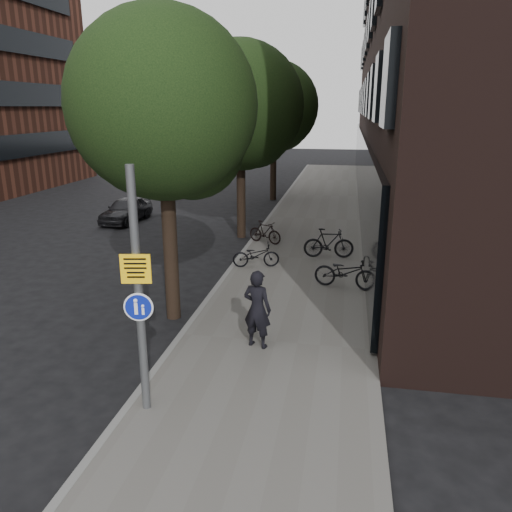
% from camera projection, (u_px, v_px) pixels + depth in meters
% --- Properties ---
extents(ground, '(120.00, 120.00, 0.00)m').
position_uv_depth(ground, '(232.00, 435.00, 8.32)').
color(ground, black).
rests_on(ground, ground).
extents(sidewalk, '(4.50, 60.00, 0.12)m').
position_uv_depth(sidewalk, '(302.00, 260.00, 17.68)').
color(sidewalk, '#5D5B56').
rests_on(sidewalk, ground).
extents(curb_edge, '(0.15, 60.00, 0.13)m').
position_uv_depth(curb_edge, '(240.00, 256.00, 18.07)').
color(curb_edge, slate).
rests_on(curb_edge, ground).
extents(building_right_dark_brick, '(12.00, 40.00, 18.00)m').
position_uv_depth(building_right_dark_brick, '(493.00, 29.00, 25.00)').
color(building_right_dark_brick, black).
rests_on(building_right_dark_brick, ground).
extents(street_tree_near, '(4.40, 4.40, 7.50)m').
position_uv_depth(street_tree_near, '(169.00, 114.00, 11.66)').
color(street_tree_near, black).
rests_on(street_tree_near, ground).
extents(street_tree_mid, '(5.00, 5.00, 7.80)m').
position_uv_depth(street_tree_mid, '(243.00, 111.00, 19.67)').
color(street_tree_mid, black).
rests_on(street_tree_mid, ground).
extents(street_tree_far, '(5.00, 5.00, 7.80)m').
position_uv_depth(street_tree_far, '(275.00, 110.00, 28.15)').
color(street_tree_far, black).
rests_on(street_tree_far, ground).
extents(signpost, '(0.49, 0.14, 4.29)m').
position_uv_depth(signpost, '(139.00, 293.00, 8.28)').
color(signpost, '#595B5E').
rests_on(signpost, sidewalk).
extents(pedestrian, '(0.74, 0.59, 1.78)m').
position_uv_depth(pedestrian, '(257.00, 309.00, 10.93)').
color(pedestrian, black).
rests_on(pedestrian, sidewalk).
extents(parked_bike_facade_near, '(1.95, 1.01, 0.98)m').
position_uv_depth(parked_bike_facade_near, '(346.00, 272.00, 14.62)').
color(parked_bike_facade_near, black).
rests_on(parked_bike_facade_near, sidewalk).
extents(parked_bike_facade_far, '(1.80, 0.67, 1.06)m').
position_uv_depth(parked_bike_facade_far, '(329.00, 243.00, 17.60)').
color(parked_bike_facade_far, black).
rests_on(parked_bike_facade_far, sidewalk).
extents(parked_bike_curb_near, '(1.64, 0.91, 0.82)m').
position_uv_depth(parked_bike_curb_near, '(256.00, 255.00, 16.60)').
color(parked_bike_curb_near, black).
rests_on(parked_bike_curb_near, sidewalk).
extents(parked_bike_curb_far, '(1.50, 0.99, 0.88)m').
position_uv_depth(parked_bike_curb_far, '(265.00, 232.00, 19.52)').
color(parked_bike_curb_far, black).
rests_on(parked_bike_curb_far, sidewalk).
extents(parked_car_near, '(1.61, 3.51, 1.17)m').
position_uv_depth(parked_car_near, '(126.00, 210.00, 23.65)').
color(parked_car_near, black).
rests_on(parked_car_near, ground).
extents(parked_car_mid, '(1.38, 3.30, 1.06)m').
position_uv_depth(parked_car_mid, '(169.00, 184.00, 31.92)').
color(parked_car_mid, maroon).
rests_on(parked_car_mid, ground).
extents(parked_car_far, '(1.99, 4.64, 1.33)m').
position_uv_depth(parked_car_far, '(190.00, 173.00, 36.02)').
color(parked_car_far, '#1A1D2F').
rests_on(parked_car_far, ground).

